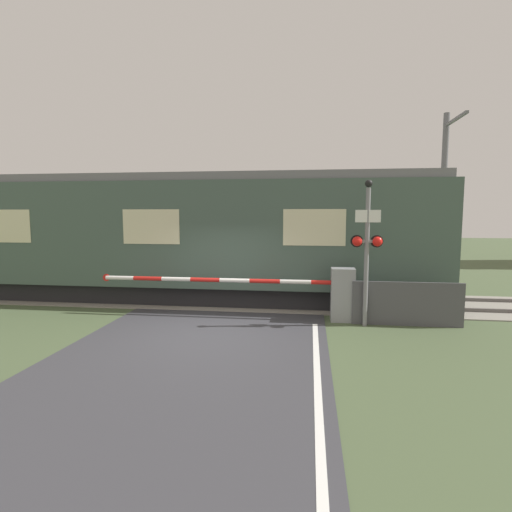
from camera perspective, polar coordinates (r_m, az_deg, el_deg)
ground_plane at (r=9.55m, az=-6.63°, el=-10.86°), size 80.00×80.00×0.00m
track_bed at (r=12.93m, az=-2.68°, el=-6.22°), size 36.00×3.20×0.13m
train at (r=13.26m, az=-12.44°, el=2.71°), size 17.00×2.77×3.97m
crossing_barrier at (r=10.54m, az=9.13°, el=-5.09°), size 6.88×0.44×1.38m
signal_post at (r=10.07m, az=15.57°, el=1.66°), size 0.78×0.26×3.58m
catenary_pole at (r=15.03m, az=25.17°, el=7.12°), size 0.20×1.90×6.11m
roadside_fence at (r=10.61m, az=20.81°, el=-6.43°), size 2.66×0.06×1.10m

